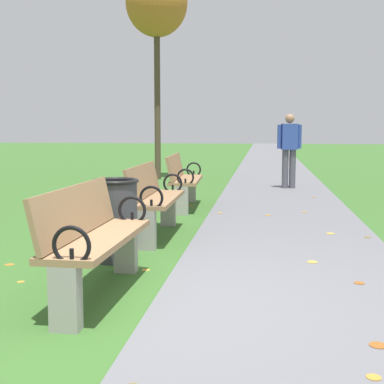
{
  "coord_description": "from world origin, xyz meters",
  "views": [
    {
      "loc": [
        0.84,
        -3.98,
        1.36
      ],
      "look_at": [
        -0.05,
        2.64,
        0.55
      ],
      "focal_mm": 50.19,
      "sensor_mm": 36.0,
      "label": 1
    }
  ],
  "objects_px": {
    "trash_bin": "(116,220)",
    "tree_2": "(157,4)",
    "park_bench_2": "(154,198)",
    "pedestrian_walking": "(289,147)",
    "park_bench_3": "(183,179)",
    "park_bench_1": "(94,237)"
  },
  "relations": [
    {
      "from": "park_bench_3",
      "to": "pedestrian_walking",
      "type": "distance_m",
      "value": 3.6
    },
    {
      "from": "park_bench_1",
      "to": "tree_2",
      "type": "bearing_deg",
      "value": 98.24
    },
    {
      "from": "park_bench_2",
      "to": "pedestrian_walking",
      "type": "distance_m",
      "value": 5.79
    },
    {
      "from": "park_bench_1",
      "to": "park_bench_2",
      "type": "bearing_deg",
      "value": 90.0
    },
    {
      "from": "park_bench_3",
      "to": "trash_bin",
      "type": "height_order",
      "value": "park_bench_3"
    },
    {
      "from": "park_bench_1",
      "to": "trash_bin",
      "type": "bearing_deg",
      "value": 97.2
    },
    {
      "from": "park_bench_3",
      "to": "pedestrian_walking",
      "type": "xyz_separation_m",
      "value": [
        1.89,
        3.04,
        0.44
      ]
    },
    {
      "from": "trash_bin",
      "to": "tree_2",
      "type": "bearing_deg",
      "value": 98.38
    },
    {
      "from": "park_bench_3",
      "to": "tree_2",
      "type": "bearing_deg",
      "value": 106.11
    },
    {
      "from": "trash_bin",
      "to": "pedestrian_walking",
      "type": "bearing_deg",
      "value": 73.07
    },
    {
      "from": "park_bench_1",
      "to": "park_bench_3",
      "type": "relative_size",
      "value": 0.99
    },
    {
      "from": "park_bench_2",
      "to": "pedestrian_walking",
      "type": "bearing_deg",
      "value": 70.89
    },
    {
      "from": "trash_bin",
      "to": "park_bench_2",
      "type": "bearing_deg",
      "value": 83.21
    },
    {
      "from": "pedestrian_walking",
      "to": "tree_2",
      "type": "bearing_deg",
      "value": 151.15
    },
    {
      "from": "park_bench_2",
      "to": "trash_bin",
      "type": "bearing_deg",
      "value": -96.79
    },
    {
      "from": "pedestrian_walking",
      "to": "park_bench_3",
      "type": "bearing_deg",
      "value": -121.9
    },
    {
      "from": "pedestrian_walking",
      "to": "trash_bin",
      "type": "xyz_separation_m",
      "value": [
        -2.04,
        -6.69,
        -0.5
      ]
    },
    {
      "from": "tree_2",
      "to": "park_bench_1",
      "type": "bearing_deg",
      "value": -81.76
    },
    {
      "from": "tree_2",
      "to": "trash_bin",
      "type": "bearing_deg",
      "value": -81.62
    },
    {
      "from": "park_bench_2",
      "to": "tree_2",
      "type": "distance_m",
      "value": 8.38
    },
    {
      "from": "trash_bin",
      "to": "park_bench_3",
      "type": "bearing_deg",
      "value": 87.69
    },
    {
      "from": "park_bench_3",
      "to": "trash_bin",
      "type": "relative_size",
      "value": 1.93
    }
  ]
}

